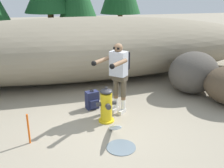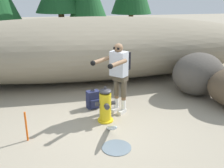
% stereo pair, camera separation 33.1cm
% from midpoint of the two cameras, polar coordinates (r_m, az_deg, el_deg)
% --- Properties ---
extents(ground_plane, '(56.00, 56.00, 0.04)m').
position_cam_midpoint_polar(ground_plane, '(5.61, -2.51, -9.52)').
color(ground_plane, gray).
extents(dirt_embankment, '(13.41, 3.20, 1.99)m').
position_cam_midpoint_polar(dirt_embankment, '(8.49, -7.96, 7.66)').
color(dirt_embankment, gray).
rests_on(dirt_embankment, ground_plane).
extents(fire_hydrant, '(0.44, 0.39, 0.81)m').
position_cam_midpoint_polar(fire_hydrant, '(5.67, -2.93, -4.80)').
color(fire_hydrant, gold).
rests_on(fire_hydrant, ground_plane).
extents(hydrant_water_jet, '(0.55, 1.21, 0.60)m').
position_cam_midpoint_polar(hydrant_water_jet, '(5.13, -1.01, -10.62)').
color(hydrant_water_jet, silver).
rests_on(hydrant_water_jet, ground_plane).
extents(utility_worker, '(0.97, 0.95, 1.66)m').
position_cam_midpoint_polar(utility_worker, '(5.85, -0.18, 3.07)').
color(utility_worker, beige).
rests_on(utility_worker, ground_plane).
extents(spare_backpack, '(0.34, 0.33, 0.47)m').
position_cam_midpoint_polar(spare_backpack, '(6.38, -5.86, -3.55)').
color(spare_backpack, '#23284C').
rests_on(spare_backpack, ground_plane).
extents(boulder_mid, '(1.84, 1.69, 1.17)m').
position_cam_midpoint_polar(boulder_mid, '(7.58, 16.28, 2.44)').
color(boulder_mid, '#48433D').
rests_on(boulder_mid, ground_plane).
extents(survey_stake, '(0.04, 0.04, 0.60)m').
position_cam_midpoint_polar(survey_stake, '(5.19, -19.63, -9.29)').
color(survey_stake, '#E55914').
rests_on(survey_stake, ground_plane).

